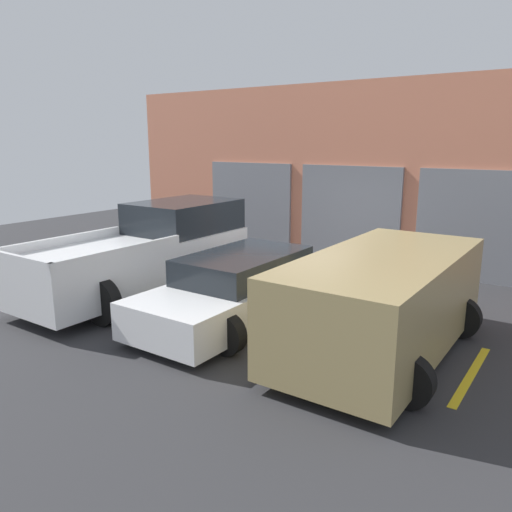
{
  "coord_description": "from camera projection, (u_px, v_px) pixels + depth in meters",
  "views": [
    {
      "loc": [
        5.19,
        -9.22,
        3.23
      ],
      "look_at": [
        0.0,
        -1.67,
        1.1
      ],
      "focal_mm": 35.0,
      "sensor_mm": 36.0,
      "label": 1
    }
  ],
  "objects": [
    {
      "name": "parking_stripe_left",
      "position": [
        187.0,
        305.0,
        10.0
      ],
      "size": [
        0.12,
        2.2,
        0.01
      ],
      "primitive_type": "cube",
      "color": "gold",
      "rests_on": "ground"
    },
    {
      "name": "shophouse_building",
      "position": [
        362.0,
        176.0,
        13.12
      ],
      "size": [
        15.29,
        0.68,
        4.71
      ],
      "color": "#D17A5B",
      "rests_on": "ground"
    },
    {
      "name": "parking_stripe_far_left",
      "position": [
        100.0,
        284.0,
        11.48
      ],
      "size": [
        0.12,
        2.2,
        0.01
      ],
      "primitive_type": "cube",
      "color": "gold",
      "rests_on": "ground"
    },
    {
      "name": "sedan_white",
      "position": [
        241.0,
        288.0,
        9.15
      ],
      "size": [
        2.15,
        4.52,
        1.23
      ],
      "color": "white",
      "rests_on": "ground"
    },
    {
      "name": "ground_plane",
      "position": [
        299.0,
        290.0,
        11.0
      ],
      "size": [
        28.0,
        28.0,
        0.0
      ],
      "primitive_type": "plane",
      "color": "#2D2D30"
    },
    {
      "name": "parking_stripe_right",
      "position": [
        471.0,
        375.0,
        7.03
      ],
      "size": [
        0.12,
        2.2,
        0.01
      ],
      "primitive_type": "cube",
      "color": "gold",
      "rests_on": "ground"
    },
    {
      "name": "parking_stripe_centre",
      "position": [
        304.0,
        334.0,
        8.51
      ],
      "size": [
        0.12,
        2.2,
        0.01
      ],
      "primitive_type": "cube",
      "color": "gold",
      "rests_on": "ground"
    },
    {
      "name": "sedan_side",
      "position": [
        383.0,
        301.0,
        7.59
      ],
      "size": [
        2.38,
        4.41,
        1.56
      ],
      "color": "#9E8956",
      "rests_on": "ground"
    },
    {
      "name": "pickup_truck",
      "position": [
        149.0,
        252.0,
        10.79
      ],
      "size": [
        2.53,
        5.32,
        1.86
      ],
      "color": "white",
      "rests_on": "ground"
    }
  ]
}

